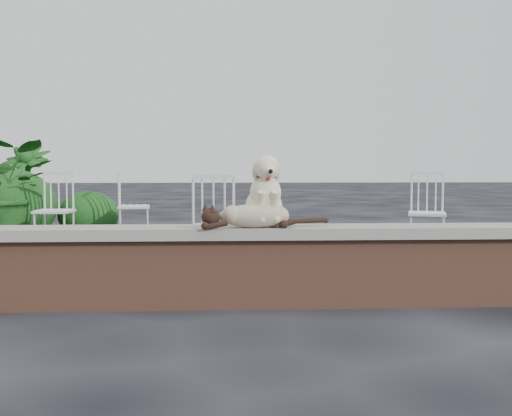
{
  "coord_description": "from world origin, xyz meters",
  "views": [
    {
      "loc": [
        0.11,
        -4.59,
        1.04
      ],
      "look_at": [
        0.36,
        0.2,
        0.7
      ],
      "focal_mm": 44.82,
      "sensor_mm": 36.0,
      "label": 1
    }
  ],
  "objects_px": {
    "dog": "(264,190)",
    "chair_d": "(427,212)",
    "chair_b": "(54,210)",
    "chair_c": "(216,225)",
    "cat": "(254,215)",
    "potted_plant_b": "(25,190)",
    "chair_e": "(134,205)",
    "potted_plant_a": "(6,191)"
  },
  "relations": [
    {
      "from": "potted_plant_a",
      "to": "potted_plant_b",
      "type": "distance_m",
      "value": 0.91
    },
    {
      "from": "chair_d",
      "to": "potted_plant_a",
      "type": "xyz_separation_m",
      "value": [
        -5.2,
        1.18,
        0.2
      ]
    },
    {
      "from": "potted_plant_b",
      "to": "chair_c",
      "type": "bearing_deg",
      "value": -51.6
    },
    {
      "from": "potted_plant_a",
      "to": "chair_b",
      "type": "bearing_deg",
      "value": -36.99
    },
    {
      "from": "chair_c",
      "to": "chair_e",
      "type": "distance_m",
      "value": 3.05
    },
    {
      "from": "chair_c",
      "to": "chair_e",
      "type": "height_order",
      "value": "same"
    },
    {
      "from": "chair_d",
      "to": "chair_e",
      "type": "xyz_separation_m",
      "value": [
        -3.58,
        1.39,
        0.0
      ]
    },
    {
      "from": "dog",
      "to": "chair_e",
      "type": "distance_m",
      "value": 4.32
    },
    {
      "from": "cat",
      "to": "potted_plant_b",
      "type": "bearing_deg",
      "value": 114.89
    },
    {
      "from": "dog",
      "to": "chair_b",
      "type": "distance_m",
      "value": 4.04
    },
    {
      "from": "dog",
      "to": "chair_e",
      "type": "bearing_deg",
      "value": 103.07
    },
    {
      "from": "chair_c",
      "to": "potted_plant_b",
      "type": "height_order",
      "value": "potted_plant_b"
    },
    {
      "from": "cat",
      "to": "chair_e",
      "type": "height_order",
      "value": "chair_e"
    },
    {
      "from": "chair_d",
      "to": "chair_e",
      "type": "relative_size",
      "value": 1.0
    },
    {
      "from": "dog",
      "to": "chair_b",
      "type": "relative_size",
      "value": 0.56
    },
    {
      "from": "potted_plant_a",
      "to": "cat",
      "type": "bearing_deg",
      "value": -52.55
    },
    {
      "from": "chair_b",
      "to": "chair_d",
      "type": "height_order",
      "value": "same"
    },
    {
      "from": "chair_b",
      "to": "potted_plant_b",
      "type": "height_order",
      "value": "potted_plant_b"
    },
    {
      "from": "chair_b",
      "to": "chair_c",
      "type": "xyz_separation_m",
      "value": [
        2.0,
        -2.05,
        0.0
      ]
    },
    {
      "from": "chair_c",
      "to": "chair_e",
      "type": "bearing_deg",
      "value": -63.43
    },
    {
      "from": "dog",
      "to": "potted_plant_b",
      "type": "xyz_separation_m",
      "value": [
        -3.16,
        4.73,
        -0.19
      ]
    },
    {
      "from": "chair_d",
      "to": "potted_plant_a",
      "type": "height_order",
      "value": "potted_plant_a"
    },
    {
      "from": "cat",
      "to": "potted_plant_a",
      "type": "xyz_separation_m",
      "value": [
        -3.04,
        3.97,
        -0.0
      ]
    },
    {
      "from": "dog",
      "to": "chair_c",
      "type": "xyz_separation_m",
      "value": [
        -0.37,
        1.2,
        -0.37
      ]
    },
    {
      "from": "dog",
      "to": "potted_plant_b",
      "type": "height_order",
      "value": "potted_plant_b"
    },
    {
      "from": "chair_b",
      "to": "potted_plant_a",
      "type": "bearing_deg",
      "value": 147.05
    },
    {
      "from": "potted_plant_a",
      "to": "potted_plant_b",
      "type": "height_order",
      "value": "potted_plant_a"
    },
    {
      "from": "chair_d",
      "to": "cat",
      "type": "bearing_deg",
      "value": -110.8
    },
    {
      "from": "chair_c",
      "to": "potted_plant_a",
      "type": "relative_size",
      "value": 0.7
    },
    {
      "from": "cat",
      "to": "potted_plant_b",
      "type": "distance_m",
      "value": 5.77
    },
    {
      "from": "dog",
      "to": "chair_d",
      "type": "distance_m",
      "value": 3.38
    },
    {
      "from": "cat",
      "to": "chair_e",
      "type": "distance_m",
      "value": 4.43
    },
    {
      "from": "cat",
      "to": "chair_b",
      "type": "height_order",
      "value": "chair_b"
    },
    {
      "from": "chair_e",
      "to": "potted_plant_b",
      "type": "distance_m",
      "value": 1.81
    },
    {
      "from": "chair_d",
      "to": "chair_e",
      "type": "height_order",
      "value": "same"
    },
    {
      "from": "dog",
      "to": "chair_d",
      "type": "xyz_separation_m",
      "value": [
        2.07,
        2.64,
        -0.37
      ]
    },
    {
      "from": "dog",
      "to": "chair_d",
      "type": "bearing_deg",
      "value": 44.5
    },
    {
      "from": "chair_c",
      "to": "potted_plant_b",
      "type": "distance_m",
      "value": 4.5
    },
    {
      "from": "chair_b",
      "to": "potted_plant_a",
      "type": "distance_m",
      "value": 0.97
    },
    {
      "from": "potted_plant_a",
      "to": "potted_plant_b",
      "type": "bearing_deg",
      "value": 92.52
    },
    {
      "from": "chair_c",
      "to": "chair_d",
      "type": "bearing_deg",
      "value": -144.78
    },
    {
      "from": "dog",
      "to": "chair_e",
      "type": "xyz_separation_m",
      "value": [
        -1.51,
        4.04,
        -0.37
      ]
    }
  ]
}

